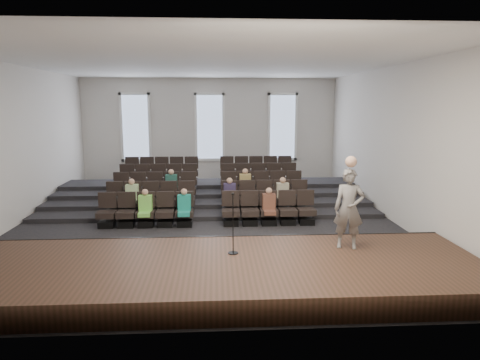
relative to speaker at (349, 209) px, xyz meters
name	(u,v)px	position (x,y,z in m)	size (l,w,h in m)	color
ground	(208,221)	(-3.27, 4.34, -1.42)	(14.00, 14.00, 0.00)	black
ceiling	(206,63)	(-3.27, 4.34, 3.59)	(12.00, 14.00, 0.02)	white
wall_back	(210,131)	(-3.27, 11.36, 1.08)	(12.00, 0.04, 5.00)	silver
wall_front	(199,185)	(-3.27, -2.68, 1.08)	(12.00, 0.04, 5.00)	silver
wall_left	(13,146)	(-9.29, 4.34, 1.08)	(0.04, 14.00, 5.00)	silver
wall_right	(392,144)	(2.75, 4.34, 1.08)	(0.04, 14.00, 5.00)	silver
stage	(204,274)	(-3.27, -0.76, -1.17)	(11.80, 3.60, 0.50)	#3F261B
stage_lip	(206,246)	(-3.27, 1.01, -1.17)	(11.80, 0.06, 0.52)	black
risers	(209,195)	(-3.27, 7.51, -1.22)	(11.80, 4.80, 0.60)	black
seating_rows	(209,191)	(-3.27, 5.88, -0.74)	(6.80, 4.70, 1.67)	black
windows	(210,127)	(-3.27, 11.30, 1.28)	(8.44, 0.10, 3.24)	white
audience	(208,194)	(-3.27, 4.66, -0.61)	(5.45, 2.64, 1.10)	#7DD454
speaker	(349,209)	(0.00, 0.00, 0.00)	(0.67, 0.44, 1.83)	slate
mic_stand	(233,236)	(-2.65, -0.24, -0.51)	(0.23, 0.23, 1.37)	black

